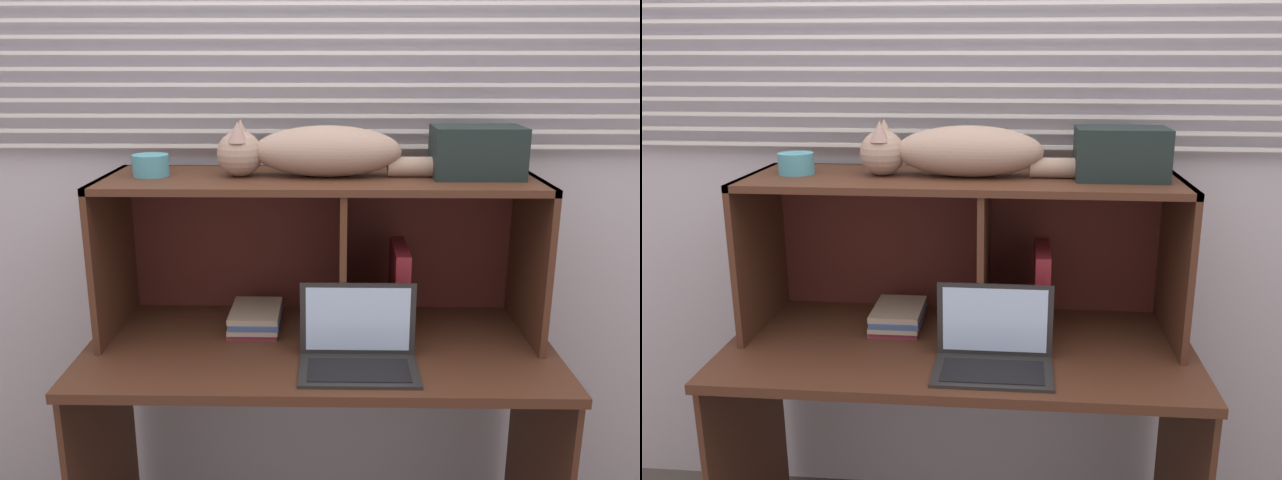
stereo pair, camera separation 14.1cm
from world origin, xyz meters
TOP-DOWN VIEW (x-y plane):
  - back_panel_with_blinds at (0.00, 0.55)m, footprint 4.40×0.08m
  - desk at (0.00, 0.18)m, footprint 1.44×0.67m
  - hutch_shelf_unit at (0.01, 0.33)m, footprint 1.35×0.42m
  - cat at (-0.01, 0.29)m, footprint 0.80×0.18m
  - laptop at (0.11, 0.02)m, footprint 0.34×0.21m
  - binder_upright at (0.25, 0.29)m, footprint 0.05×0.24m
  - book_stack at (-0.21, 0.29)m, footprint 0.17×0.22m
  - small_basket at (-0.52, 0.29)m, footprint 0.11×0.11m
  - storage_box at (0.48, 0.29)m, footprint 0.27×0.18m

SIDE VIEW (x-z plane):
  - desk at x=0.00m, z-range 0.23..1.01m
  - book_stack at x=-0.21m, z-range 0.77..0.84m
  - laptop at x=0.11m, z-range 0.71..0.94m
  - binder_upright at x=0.25m, z-range 0.77..1.06m
  - hutch_shelf_unit at x=0.01m, z-range 0.87..1.38m
  - back_panel_with_blinds at x=0.00m, z-range 0.01..2.51m
  - small_basket at x=-0.52m, z-range 1.28..1.35m
  - cat at x=-0.01m, z-range 1.27..1.44m
  - storage_box at x=0.48m, z-range 1.28..1.43m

